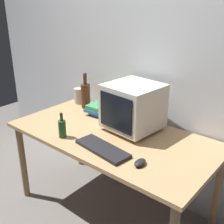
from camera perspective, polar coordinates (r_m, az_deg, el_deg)
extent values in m
plane|color=slate|center=(2.61, 0.00, -18.99)|extent=(6.00, 6.00, 0.00)
cube|color=silver|center=(2.39, 7.36, 10.65)|extent=(4.00, 0.08, 2.50)
cube|color=tan|center=(2.20, 0.00, -4.69)|extent=(1.60, 0.82, 0.03)
cylinder|color=olive|center=(2.69, -17.38, -9.49)|extent=(0.06, 0.06, 0.71)
cylinder|color=olive|center=(3.05, -6.50, -4.50)|extent=(0.06, 0.06, 0.71)
cylinder|color=olive|center=(2.36, 20.28, -14.76)|extent=(0.06, 0.06, 0.71)
cube|color=beige|center=(2.26, 4.15, -3.13)|extent=(0.30, 0.26, 0.03)
cube|color=beige|center=(2.19, 4.28, 1.24)|extent=(0.41, 0.41, 0.34)
cube|color=black|center=(2.06, 0.72, -0.13)|extent=(0.31, 0.04, 0.27)
cube|color=black|center=(1.97, -1.92, -7.32)|extent=(0.44, 0.20, 0.02)
ellipsoid|color=black|center=(1.82, 5.62, -10.03)|extent=(0.07, 0.10, 0.04)
cylinder|color=#472314|center=(2.67, -5.28, 3.21)|extent=(0.08, 0.08, 0.23)
cylinder|color=#472314|center=(2.63, -5.40, 6.38)|extent=(0.03, 0.03, 0.08)
sphere|color=#262626|center=(2.61, -5.44, 7.44)|extent=(0.04, 0.04, 0.04)
cylinder|color=#1E4C23|center=(2.15, -9.91, -3.36)|extent=(0.06, 0.06, 0.13)
cylinder|color=#1E4C23|center=(2.11, -10.07, -1.17)|extent=(0.02, 0.02, 0.05)
sphere|color=#262626|center=(2.10, -10.12, -0.41)|extent=(0.02, 0.02, 0.02)
cube|color=#28569E|center=(2.52, -2.24, -0.34)|extent=(0.18, 0.15, 0.03)
cube|color=#28569E|center=(2.51, -2.66, 0.31)|extent=(0.23, 0.17, 0.03)
cube|color=#33894C|center=(2.50, -2.26, 0.97)|extent=(0.23, 0.18, 0.03)
cylinder|color=#B7B2A8|center=(2.80, -6.69, 3.23)|extent=(0.09, 0.09, 0.15)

